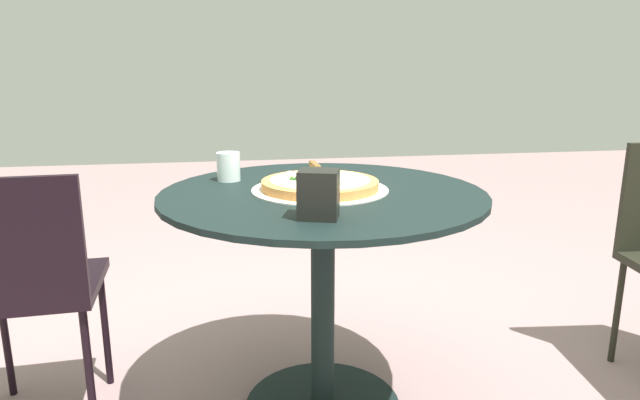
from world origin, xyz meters
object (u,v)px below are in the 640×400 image
Objects in this scene: patio_table at (323,252)px; patio_chair_corner at (28,280)px; pizza_on_tray at (320,185)px; napkin_dispenser at (319,194)px; drinking_cup at (228,167)px; pizza_server at (318,170)px.

patio_chair_corner reaches higher than patio_table.
napkin_dispenser is (0.05, 0.31, 0.04)m from pizza_on_tray.
patio_table is 0.42m from drinking_cup.
patio_table is 10.54× the size of drinking_cup.
patio_chair_corner is at bearing -1.50° from pizza_on_tray.
pizza_server reaches higher than patio_table.
napkin_dispenser is at bearing 80.03° from pizza_on_tray.
patio_table is 0.21m from pizza_on_tray.
pizza_on_tray is 0.91m from patio_chair_corner.
patio_table is at bearing 143.96° from drinking_cup.
drinking_cup is at bearing -49.53° from napkin_dispenser.
pizza_on_tray is 3.45× the size of napkin_dispenser.
patio_table is 4.65× the size of pizza_server.
pizza_server is at bearing -81.35° from patio_table.
pizza_on_tray reaches higher than patio_table.
drinking_cup is (0.27, -0.16, -0.01)m from pizza_server.
drinking_cup reaches higher than patio_chair_corner.
pizza_server is 2.26× the size of drinking_cup.
patio_table is at bearing 98.65° from pizza_server.
napkin_dispenser is (-0.22, 0.50, 0.01)m from drinking_cup.
drinking_cup is 0.77× the size of napkin_dispenser.
pizza_server is 0.92m from patio_chair_corner.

